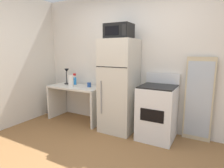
# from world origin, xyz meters

# --- Properties ---
(wall_back_white) EXTENTS (5.00, 0.10, 2.60)m
(wall_back_white) POSITION_xyz_m (0.00, 1.70, 1.30)
(wall_back_white) COLOR silver
(wall_back_white) RESTS_ON ground
(desk) EXTENTS (1.19, 0.56, 0.75)m
(desk) POSITION_xyz_m (-1.25, 1.35, 0.53)
(desk) COLOR silver
(desk) RESTS_ON ground
(desk_lamp) EXTENTS (0.14, 0.12, 0.35)m
(desk_lamp) POSITION_xyz_m (-1.58, 1.43, 0.99)
(desk_lamp) COLOR black
(desk_lamp) RESTS_ON desk
(spray_bottle) EXTENTS (0.06, 0.06, 0.25)m
(spray_bottle) POSITION_xyz_m (-1.40, 1.49, 0.85)
(spray_bottle) COLOR #2D8CEA
(spray_bottle) RESTS_ON desk
(paper_towel_roll) EXTENTS (0.11, 0.11, 0.24)m
(paper_towel_roll) POSITION_xyz_m (-1.32, 1.26, 0.87)
(paper_towel_roll) COLOR white
(paper_towel_roll) RESTS_ON desk
(coffee_mug) EXTENTS (0.08, 0.08, 0.09)m
(coffee_mug) POSITION_xyz_m (-0.95, 1.40, 0.80)
(coffee_mug) COLOR #264C99
(coffee_mug) RESTS_ON desk
(refrigerator) EXTENTS (0.61, 0.63, 1.70)m
(refrigerator) POSITION_xyz_m (-0.21, 1.33, 0.85)
(refrigerator) COLOR beige
(refrigerator) RESTS_ON ground
(microwave) EXTENTS (0.46, 0.35, 0.26)m
(microwave) POSITION_xyz_m (-0.21, 1.31, 1.83)
(microwave) COLOR black
(microwave) RESTS_ON refrigerator
(oven_range) EXTENTS (0.59, 0.61, 1.10)m
(oven_range) POSITION_xyz_m (0.51, 1.33, 0.47)
(oven_range) COLOR white
(oven_range) RESTS_ON ground
(leaning_mirror) EXTENTS (0.44, 0.03, 1.40)m
(leaning_mirror) POSITION_xyz_m (1.12, 1.59, 0.70)
(leaning_mirror) COLOR #C6B793
(leaning_mirror) RESTS_ON ground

